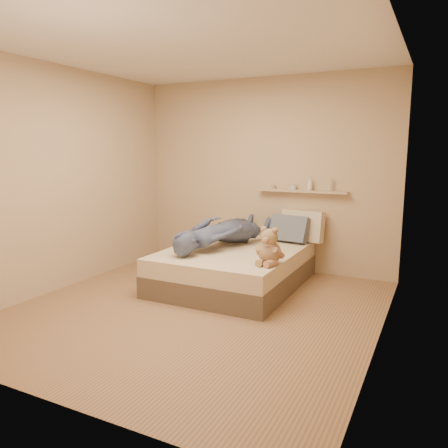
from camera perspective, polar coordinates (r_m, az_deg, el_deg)
The scene contains 10 objects.
room at distance 4.36m, azimuth -3.84°, elevation 5.20°, with size 3.80×3.80×3.80m.
bed at distance 5.36m, azimuth 1.34°, elevation -5.63°, with size 1.50×1.90×0.45m.
game_console at distance 4.97m, azimuth -4.73°, elevation -2.56°, with size 0.17×0.11×0.05m.
teddy_bear at distance 4.59m, azimuth 5.92°, elevation -3.24°, with size 0.33×0.32×0.41m.
dark_plush at distance 5.75m, azimuth -0.30°, elevation -1.17°, with size 0.16×0.16×0.25m.
pillow_cream at distance 5.82m, azimuth 10.20°, elevation -0.26°, with size 0.55×0.16×0.40m, color beige.
pillow_grey at distance 5.73m, azimuth 8.52°, elevation -0.67°, with size 0.50×0.14×0.34m, color slate.
person at distance 5.39m, azimuth -0.26°, elevation -0.96°, with size 0.59×1.62×0.39m, color #485371.
wall_shelf at distance 5.85m, azimuth 10.11°, elevation 4.25°, with size 1.20×0.12×0.03m, color tan.
shelf_bottles at distance 5.84m, azimuth 10.24°, elevation 5.01°, with size 0.83×0.09×0.18m.
Camera 1 is at (2.20, -3.75, 1.64)m, focal length 35.00 mm.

